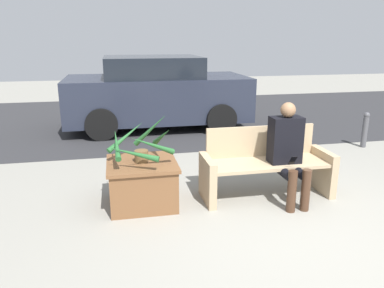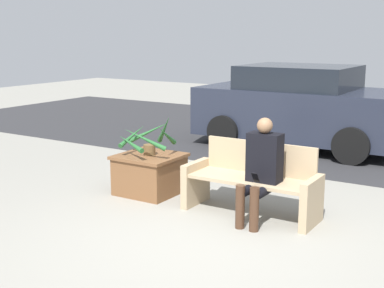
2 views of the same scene
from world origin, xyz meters
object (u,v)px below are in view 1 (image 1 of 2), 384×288
at_px(bench, 266,165).
at_px(bollard_post, 365,129).
at_px(planter_box, 142,182).
at_px(potted_plant, 140,144).
at_px(parked_car, 157,93).
at_px(person_seated, 288,149).

bearing_deg(bench, bollard_post, 32.40).
bearing_deg(planter_box, potted_plant, -123.77).
bearing_deg(bollard_post, bench, -147.60).
relative_size(potted_plant, parked_car, 0.21).
bearing_deg(potted_plant, bench, -0.35).
bearing_deg(bollard_post, potted_plant, -158.44).
bearing_deg(bollard_post, planter_box, -158.53).
distance_m(parked_car, bollard_post, 4.18).
relative_size(person_seated, parked_car, 0.31).
bearing_deg(parked_car, bench, -77.19).
bearing_deg(parked_car, planter_box, -99.01).
height_order(bench, person_seated, person_seated).
relative_size(bench, bollard_post, 2.50).
xyz_separation_m(potted_plant, bollard_post, (4.08, 1.61, -0.41)).
xyz_separation_m(person_seated, potted_plant, (-1.72, 0.20, 0.11)).
distance_m(potted_plant, parked_car, 3.98).
bearing_deg(bollard_post, person_seated, -142.54).
relative_size(bench, person_seated, 1.35).
distance_m(bench, planter_box, 1.52).
xyz_separation_m(person_seated, bollard_post, (2.36, 1.81, -0.30)).
height_order(bench, planter_box, bench).
relative_size(bench, planter_box, 2.00).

